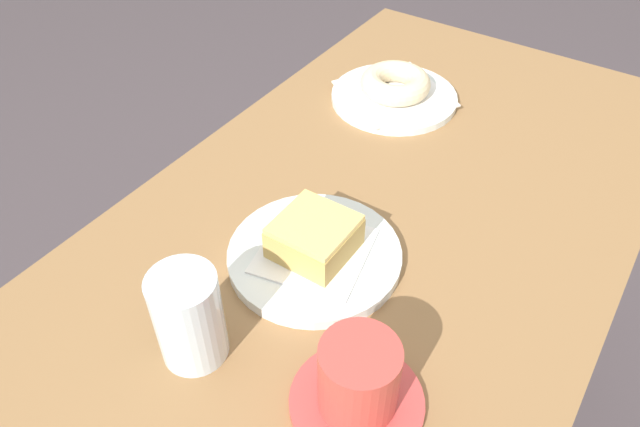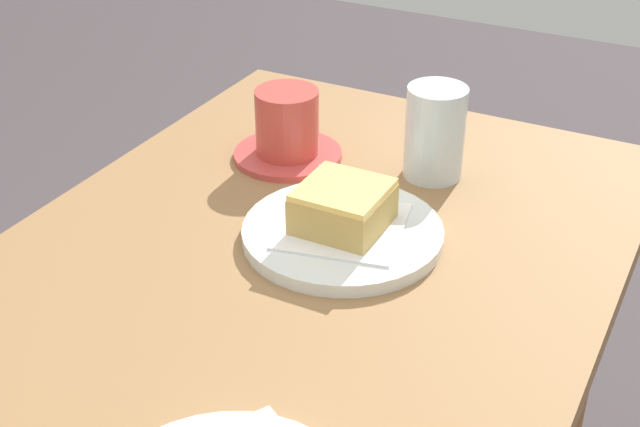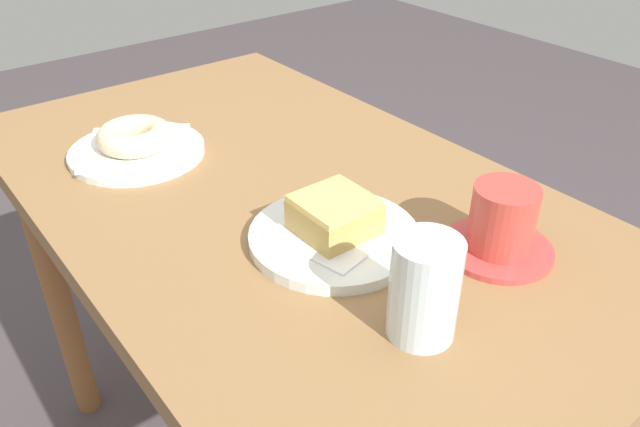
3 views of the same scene
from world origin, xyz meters
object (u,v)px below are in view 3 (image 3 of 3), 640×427
at_px(plate_glazed_square, 334,237).
at_px(donut_glazed_square, 334,215).
at_px(plate_sugar_ring, 137,152).
at_px(coffee_cup, 502,224).
at_px(water_glass, 424,289).
at_px(donut_sugar_ring, 135,136).

bearing_deg(plate_glazed_square, donut_glazed_square, -7.13).
bearing_deg(plate_sugar_ring, coffee_cup, 24.84).
distance_m(plate_sugar_ring, water_glass, 0.57).
bearing_deg(coffee_cup, water_glass, -76.99).
height_order(plate_sugar_ring, coffee_cup, coffee_cup).
xyz_separation_m(plate_glazed_square, donut_glazed_square, (0.00, -0.00, 0.03)).
relative_size(plate_sugar_ring, donut_glazed_square, 2.37).
distance_m(donut_sugar_ring, donut_glazed_square, 0.39).
xyz_separation_m(donut_sugar_ring, water_glass, (0.57, 0.06, 0.02)).
relative_size(donut_sugar_ring, coffee_cup, 0.86).
xyz_separation_m(plate_glazed_square, coffee_cup, (0.14, 0.15, 0.03)).
xyz_separation_m(plate_sugar_ring, donut_glazed_square, (0.38, 0.10, 0.04)).
relative_size(donut_sugar_ring, plate_glazed_square, 0.54).
distance_m(plate_sugar_ring, plate_glazed_square, 0.39).
bearing_deg(coffee_cup, plate_glazed_square, -133.84).
xyz_separation_m(plate_glazed_square, water_glass, (0.18, -0.03, 0.05)).
distance_m(donut_sugar_ring, water_glass, 0.57).
bearing_deg(donut_glazed_square, donut_sugar_ring, -166.01).
relative_size(plate_sugar_ring, coffee_cup, 1.55).
bearing_deg(plate_sugar_ring, donut_sugar_ring, 0.00).
height_order(plate_sugar_ring, donut_sugar_ring, donut_sugar_ring).
bearing_deg(plate_glazed_square, water_glass, -10.11).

